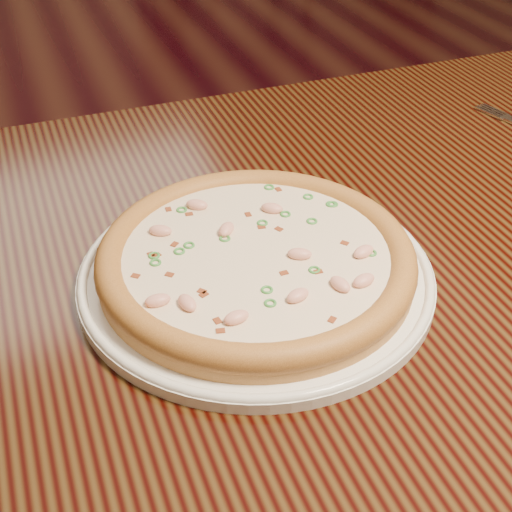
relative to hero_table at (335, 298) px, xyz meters
name	(u,v)px	position (x,y,z in m)	size (l,w,h in m)	color
ground	(174,294)	(-0.01, 0.86, -0.65)	(9.00, 9.00, 0.00)	black
hero_table	(335,298)	(0.00, 0.00, 0.00)	(1.20, 0.80, 0.75)	black
plate	(256,273)	(-0.12, -0.05, 0.11)	(0.36, 0.36, 0.02)	white
pizza	(256,258)	(-0.12, -0.05, 0.13)	(0.32, 0.32, 0.03)	tan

